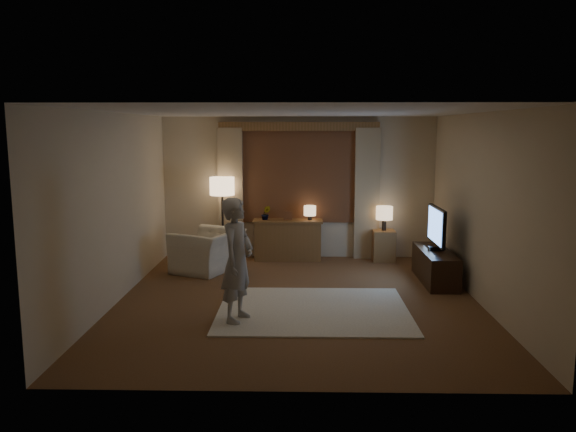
{
  "coord_description": "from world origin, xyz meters",
  "views": [
    {
      "loc": [
        0.03,
        -7.57,
        2.38
      ],
      "look_at": [
        -0.15,
        0.6,
        1.11
      ],
      "focal_mm": 35.0,
      "sensor_mm": 36.0,
      "label": 1
    }
  ],
  "objects_px": {
    "armchair": "(208,251)",
    "tv_stand": "(435,266)",
    "sideboard": "(288,241)",
    "person": "(237,260)",
    "side_table": "(383,246)"
  },
  "relations": [
    {
      "from": "sideboard",
      "to": "side_table",
      "type": "relative_size",
      "value": 2.14
    },
    {
      "from": "side_table",
      "to": "person",
      "type": "distance_m",
      "value": 4.06
    },
    {
      "from": "side_table",
      "to": "person",
      "type": "xyz_separation_m",
      "value": [
        -2.29,
        -3.31,
        0.51
      ]
    },
    {
      "from": "person",
      "to": "tv_stand",
      "type": "bearing_deg",
      "value": -37.69
    },
    {
      "from": "sideboard",
      "to": "person",
      "type": "xyz_separation_m",
      "value": [
        -0.55,
        -3.36,
        0.44
      ]
    },
    {
      "from": "sideboard",
      "to": "person",
      "type": "bearing_deg",
      "value": -99.26
    },
    {
      "from": "sideboard",
      "to": "person",
      "type": "distance_m",
      "value": 3.44
    },
    {
      "from": "armchair",
      "to": "tv_stand",
      "type": "height_order",
      "value": "armchair"
    },
    {
      "from": "tv_stand",
      "to": "person",
      "type": "relative_size",
      "value": 0.91
    },
    {
      "from": "sideboard",
      "to": "tv_stand",
      "type": "xyz_separation_m",
      "value": [
        2.34,
        -1.46,
        -0.1
      ]
    },
    {
      "from": "armchair",
      "to": "side_table",
      "type": "xyz_separation_m",
      "value": [
        3.08,
        0.8,
        -0.07
      ]
    },
    {
      "from": "armchair",
      "to": "tv_stand",
      "type": "relative_size",
      "value": 0.76
    },
    {
      "from": "armchair",
      "to": "person",
      "type": "bearing_deg",
      "value": 41.82
    },
    {
      "from": "sideboard",
      "to": "person",
      "type": "relative_size",
      "value": 0.78
    },
    {
      "from": "tv_stand",
      "to": "sideboard",
      "type": "bearing_deg",
      "value": 148.11
    }
  ]
}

